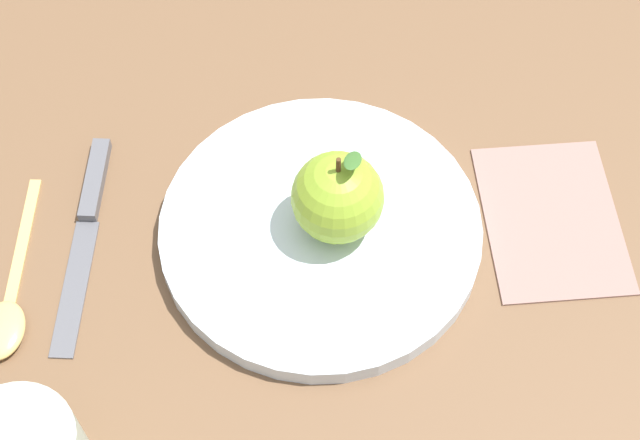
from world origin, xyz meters
TOP-DOWN VIEW (x-y plane):
  - ground_plane at (0.00, 0.00)m, footprint 2.40×2.40m
  - dinner_plate at (0.03, 0.00)m, footprint 0.25×0.25m
  - apple at (0.05, 0.00)m, footprint 0.07×0.07m
  - knife at (-0.15, 0.04)m, footprint 0.05×0.19m
  - spoon at (-0.21, -0.03)m, footprint 0.05×0.16m
  - linen_napkin at (0.22, -0.01)m, footprint 0.11×0.15m

SIDE VIEW (x-z plane):
  - ground_plane at x=0.00m, z-range 0.00..0.00m
  - linen_napkin at x=0.22m, z-range 0.00..0.00m
  - knife at x=-0.15m, z-range 0.00..0.01m
  - spoon at x=-0.21m, z-range 0.00..0.01m
  - dinner_plate at x=0.03m, z-range 0.00..0.02m
  - apple at x=0.05m, z-range 0.01..0.09m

